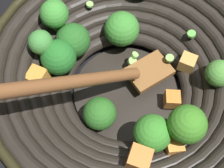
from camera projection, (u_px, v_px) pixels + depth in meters
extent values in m
plane|color=black|center=(126.00, 94.00, 0.57)|extent=(4.00, 4.00, 0.00)
cylinder|color=black|center=(126.00, 93.00, 0.57)|extent=(0.18, 0.18, 0.01)
torus|color=black|center=(126.00, 89.00, 0.56)|extent=(0.23, 0.23, 0.03)
torus|color=black|center=(127.00, 85.00, 0.55)|extent=(0.26, 0.26, 0.03)
torus|color=black|center=(127.00, 82.00, 0.54)|extent=(0.29, 0.29, 0.03)
torus|color=black|center=(127.00, 79.00, 0.53)|extent=(0.32, 0.32, 0.03)
torus|color=black|center=(127.00, 75.00, 0.52)|extent=(0.35, 0.35, 0.03)
torus|color=black|center=(128.00, 72.00, 0.51)|extent=(0.38, 0.38, 0.03)
torus|color=black|center=(128.00, 68.00, 0.50)|extent=(0.41, 0.41, 0.03)
torus|color=#2A2715|center=(128.00, 64.00, 0.49)|extent=(0.43, 0.43, 0.01)
cylinder|color=#6AA345|center=(61.00, 67.00, 0.55)|extent=(0.02, 0.02, 0.02)
sphere|color=#257128|center=(58.00, 57.00, 0.52)|extent=(0.06, 0.06, 0.06)
cylinder|color=#74B454|center=(183.00, 133.00, 0.48)|extent=(0.03, 0.03, 0.02)
sphere|color=#3F8725|center=(187.00, 124.00, 0.45)|extent=(0.05, 0.05, 0.05)
cylinder|color=#67AF3F|center=(57.00, 26.00, 0.55)|extent=(0.02, 0.03, 0.02)
sphere|color=green|center=(54.00, 14.00, 0.53)|extent=(0.05, 0.05, 0.05)
cylinder|color=#6FB44E|center=(100.00, 120.00, 0.53)|extent=(0.02, 0.02, 0.01)
sphere|color=#2D6C24|center=(100.00, 113.00, 0.51)|extent=(0.05, 0.05, 0.05)
cylinder|color=#76B95C|center=(44.00, 52.00, 0.53)|extent=(0.02, 0.02, 0.02)
sphere|color=#44903E|center=(40.00, 42.00, 0.51)|extent=(0.04, 0.04, 0.04)
cylinder|color=#65A435|center=(215.00, 81.00, 0.53)|extent=(0.02, 0.02, 0.01)
sphere|color=#52983C|center=(219.00, 73.00, 0.50)|extent=(0.04, 0.04, 0.04)
cylinder|color=#60994E|center=(150.00, 141.00, 0.50)|extent=(0.03, 0.03, 0.03)
sphere|color=#3A892A|center=(152.00, 133.00, 0.47)|extent=(0.05, 0.05, 0.05)
cylinder|color=#80B559|center=(75.00, 51.00, 0.57)|extent=(0.03, 0.03, 0.02)
sphere|color=#286725|center=(73.00, 40.00, 0.54)|extent=(0.06, 0.06, 0.06)
cylinder|color=#79B33C|center=(121.00, 40.00, 0.59)|extent=(0.02, 0.02, 0.01)
sphere|color=#3E9033|center=(122.00, 29.00, 0.57)|extent=(0.06, 0.06, 0.06)
cube|color=gold|center=(38.00, 77.00, 0.52)|extent=(0.04, 0.04, 0.03)
cube|color=gold|center=(187.00, 63.00, 0.55)|extent=(0.03, 0.04, 0.03)
cube|color=gold|center=(174.00, 147.00, 0.48)|extent=(0.03, 0.03, 0.03)
cube|color=orange|center=(172.00, 99.00, 0.54)|extent=(0.03, 0.03, 0.03)
cube|color=orange|center=(139.00, 159.00, 0.45)|extent=(0.04, 0.04, 0.03)
cylinder|color=#99D166|center=(132.00, 62.00, 0.56)|extent=(0.02, 0.02, 0.01)
cylinder|color=#99D166|center=(135.00, 55.00, 0.56)|extent=(0.01, 0.01, 0.01)
cylinder|color=#99D166|center=(170.00, 58.00, 0.55)|extent=(0.02, 0.02, 0.01)
cylinder|color=#6BC651|center=(192.00, 34.00, 0.55)|extent=(0.02, 0.02, 0.01)
cylinder|color=#99D166|center=(88.00, 5.00, 0.57)|extent=(0.01, 0.01, 0.01)
cube|color=brown|center=(149.00, 71.00, 0.55)|extent=(0.06, 0.08, 0.01)
cylinder|color=brown|center=(73.00, 82.00, 0.43)|extent=(0.05, 0.22, 0.17)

